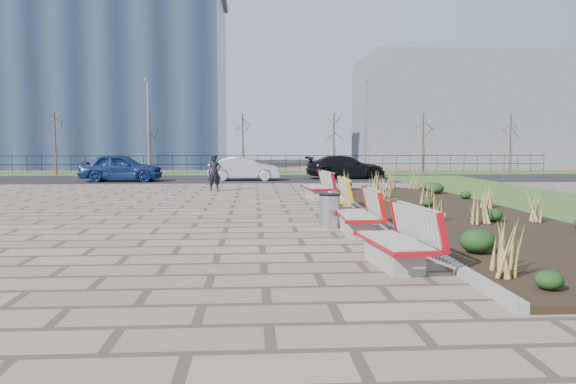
{
  "coord_description": "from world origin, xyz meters",
  "views": [
    {
      "loc": [
        0.66,
        -10.44,
        2.08
      ],
      "look_at": [
        1.5,
        3.0,
        0.9
      ],
      "focal_mm": 35.0,
      "sensor_mm": 36.0,
      "label": 1
    }
  ],
  "objects": [
    {
      "name": "ground",
      "position": [
        0.0,
        0.0,
        0.0
      ],
      "size": [
        120.0,
        120.0,
        0.0
      ],
      "primitive_type": "plane",
      "color": "#826759",
      "rests_on": "ground"
    },
    {
      "name": "bench_a",
      "position": [
        3.0,
        -1.29,
        0.5
      ],
      "size": [
        1.11,
        2.18,
        1.0
      ],
      "primitive_type": null,
      "rotation": [
        0.0,
        0.0,
        0.1
      ],
      "color": "red",
      "rests_on": "ground"
    },
    {
      "name": "lamp_east",
      "position": [
        8.0,
        26.0,
        3.04
      ],
      "size": [
        0.24,
        0.6,
        6.0
      ],
      "primitive_type": null,
      "color": "gray",
      "rests_on": "grass_verge_far"
    },
    {
      "name": "litter_bin",
      "position": [
        2.52,
        3.08,
        0.41
      ],
      "size": [
        0.5,
        0.5,
        0.83
      ],
      "primitive_type": "cylinder",
      "color": "#B2B2B7",
      "rests_on": "ground"
    },
    {
      "name": "bench_b",
      "position": [
        3.0,
        2.16,
        0.5
      ],
      "size": [
        0.96,
        2.13,
        1.0
      ],
      "primitive_type": null,
      "rotation": [
        0.0,
        0.0,
        -0.03
      ],
      "color": "red",
      "rests_on": "ground"
    },
    {
      "name": "tree_e",
      "position": [
        12.0,
        26.5,
        2.04
      ],
      "size": [
        1.4,
        1.4,
        4.0
      ],
      "primitive_type": null,
      "color": "#4C3D2D",
      "rests_on": "grass_verge_far"
    },
    {
      "name": "tree_a",
      "position": [
        -12.0,
        26.5,
        2.04
      ],
      "size": [
        1.4,
        1.4,
        4.0
      ],
      "primitive_type": null,
      "color": "#4C3D2D",
      "rests_on": "grass_verge_far"
    },
    {
      "name": "car_silver",
      "position": [
        0.19,
        20.57,
        0.67
      ],
      "size": [
        3.96,
        1.44,
        1.3
      ],
      "primitive_type": "imported",
      "rotation": [
        0.0,
        0.0,
        1.55
      ],
      "color": "#9B9DA3",
      "rests_on": "road"
    },
    {
      "name": "tree_f",
      "position": [
        18.0,
        26.5,
        2.04
      ],
      "size": [
        1.4,
        1.4,
        4.0
      ],
      "primitive_type": null,
      "color": "#4C3D2D",
      "rests_on": "grass_verge_far"
    },
    {
      "name": "tree_d",
      "position": [
        6.0,
        26.5,
        2.04
      ],
      "size": [
        1.4,
        1.4,
        4.0
      ],
      "primitive_type": null,
      "color": "#4C3D2D",
      "rests_on": "grass_verge_far"
    },
    {
      "name": "bench_c",
      "position": [
        3.0,
        6.16,
        0.5
      ],
      "size": [
        0.97,
        2.13,
        1.0
      ],
      "primitive_type": null,
      "rotation": [
        0.0,
        0.0,
        -0.04
      ],
      "color": "yellow",
      "rests_on": "ground"
    },
    {
      "name": "grass_verge_far",
      "position": [
        0.0,
        28.0,
        0.02
      ],
      "size": [
        80.0,
        5.0,
        0.04
      ],
      "primitive_type": "cube",
      "color": "#33511E",
      "rests_on": "ground"
    },
    {
      "name": "car_blue",
      "position": [
        -6.4,
        20.18,
        0.76
      ],
      "size": [
        4.36,
        1.83,
        1.47
      ],
      "primitive_type": "imported",
      "rotation": [
        0.0,
        0.0,
        1.55
      ],
      "color": "navy",
      "rests_on": "road"
    },
    {
      "name": "pedestrian",
      "position": [
        -1.01,
        13.99,
        0.79
      ],
      "size": [
        0.62,
        0.45,
        1.58
      ],
      "primitive_type": "imported",
      "rotation": [
        0.0,
        0.0,
        0.13
      ],
      "color": "black",
      "rests_on": "ground"
    },
    {
      "name": "tree_b",
      "position": [
        -6.0,
        26.5,
        2.04
      ],
      "size": [
        1.4,
        1.4,
        4.0
      ],
      "primitive_type": null,
      "color": "#4C3D2D",
      "rests_on": "grass_verge_far"
    },
    {
      "name": "tree_c",
      "position": [
        0.0,
        26.5,
        2.04
      ],
      "size": [
        1.4,
        1.4,
        4.0
      ],
      "primitive_type": null,
      "color": "#4C3D2D",
      "rests_on": "grass_verge_far"
    },
    {
      "name": "planting_bed",
      "position": [
        6.25,
        5.0,
        0.05
      ],
      "size": [
        4.5,
        18.0,
        0.1
      ],
      "primitive_type": "cube",
      "color": "black",
      "rests_on": "ground"
    },
    {
      "name": "car_black",
      "position": [
        6.02,
        21.82,
        0.69
      ],
      "size": [
        4.63,
        1.94,
        1.33
      ],
      "primitive_type": "imported",
      "rotation": [
        0.0,
        0.0,
        1.59
      ],
      "color": "black",
      "rests_on": "road"
    },
    {
      "name": "building_grey",
      "position": [
        20.0,
        42.0,
        5.0
      ],
      "size": [
        18.0,
        12.0,
        10.0
      ],
      "primitive_type": "cube",
      "color": "slate",
      "rests_on": "ground"
    },
    {
      "name": "road",
      "position": [
        0.0,
        22.0,
        0.01
      ],
      "size": [
        80.0,
        7.0,
        0.02
      ],
      "primitive_type": "cube",
      "color": "black",
      "rests_on": "ground"
    },
    {
      "name": "bench_d",
      "position": [
        3.0,
        10.24,
        0.5
      ],
      "size": [
        1.12,
        2.19,
        1.0
      ],
      "primitive_type": null,
      "rotation": [
        0.0,
        0.0,
        0.11
      ],
      "color": "#B80C1D",
      "rests_on": "ground"
    },
    {
      "name": "railing_fence",
      "position": [
        0.0,
        29.5,
        0.64
      ],
      "size": [
        44.0,
        0.1,
        1.2
      ],
      "primitive_type": null,
      "color": "black",
      "rests_on": "grass_verge_far"
    },
    {
      "name": "planting_curb",
      "position": [
        3.92,
        5.0,
        0.07
      ],
      "size": [
        0.16,
        18.0,
        0.15
      ],
      "primitive_type": "cube",
      "color": "gray",
      "rests_on": "ground"
    },
    {
      "name": "lamp_west",
      "position": [
        -6.0,
        26.0,
        3.04
      ],
      "size": [
        0.24,
        0.6,
        6.0
      ],
      "primitive_type": null,
      "color": "gray",
      "rests_on": "grass_verge_far"
    }
  ]
}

